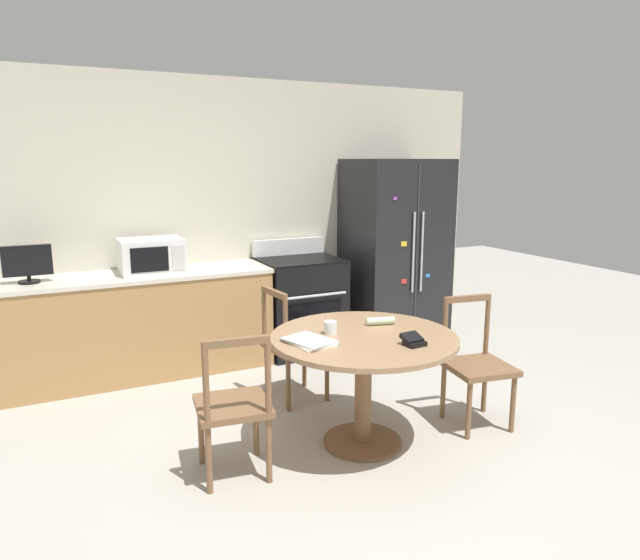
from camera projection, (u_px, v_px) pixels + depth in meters
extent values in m
plane|color=#B2ADA3|center=(387.00, 468.00, 3.49)|extent=(14.00, 14.00, 0.00)
cube|color=beige|center=(243.00, 218.00, 5.55)|extent=(5.20, 0.10, 2.60)
cube|color=#AD7F4C|center=(140.00, 326.00, 4.95)|extent=(2.24, 0.62, 0.86)
cube|color=beige|center=(137.00, 276.00, 4.86)|extent=(2.27, 0.64, 0.03)
cube|color=black|center=(395.00, 251.00, 5.87)|extent=(0.93, 0.76, 1.86)
cube|color=#333333|center=(417.00, 257.00, 5.53)|extent=(0.01, 0.01, 1.79)
cylinder|color=silver|center=(413.00, 253.00, 5.48)|extent=(0.02, 0.02, 0.78)
cylinder|color=silver|center=(422.00, 252.00, 5.53)|extent=(0.02, 0.02, 0.78)
cube|color=yellow|center=(404.00, 244.00, 5.43)|extent=(0.06, 0.01, 0.05)
cube|color=#338CD8|center=(428.00, 276.00, 5.63)|extent=(0.04, 0.01, 0.03)
cube|color=red|center=(404.00, 281.00, 5.51)|extent=(0.05, 0.01, 0.04)
cube|color=purple|center=(395.00, 199.00, 5.29)|extent=(0.04, 0.01, 0.03)
cube|color=black|center=(301.00, 306.00, 5.57)|extent=(0.75, 0.64, 0.90)
cube|color=black|center=(315.00, 323.00, 5.31)|extent=(0.54, 0.01, 0.40)
cylinder|color=silver|center=(316.00, 296.00, 5.23)|extent=(0.62, 0.02, 0.02)
cube|color=black|center=(300.00, 260.00, 5.48)|extent=(0.75, 0.64, 0.02)
cube|color=white|center=(288.00, 247.00, 5.72)|extent=(0.75, 0.06, 0.16)
cube|color=white|center=(151.00, 256.00, 4.88)|extent=(0.52, 0.40, 0.29)
cube|color=black|center=(150.00, 260.00, 4.68)|extent=(0.30, 0.01, 0.20)
cube|color=silver|center=(179.00, 258.00, 4.79)|extent=(0.10, 0.01, 0.21)
cylinder|color=black|center=(29.00, 282.00, 4.48)|extent=(0.16, 0.16, 0.02)
cylinder|color=black|center=(29.00, 278.00, 4.47)|extent=(0.03, 0.03, 0.04)
cube|color=black|center=(27.00, 260.00, 4.45)|extent=(0.36, 0.05, 0.24)
cylinder|color=#997551|center=(364.00, 338.00, 3.64)|extent=(1.20, 1.20, 0.03)
cylinder|color=brown|center=(363.00, 391.00, 3.72)|extent=(0.11, 0.11, 0.69)
cylinder|color=brown|center=(362.00, 441.00, 3.79)|extent=(0.52, 0.52, 0.03)
cube|color=brown|center=(297.00, 346.00, 4.43)|extent=(0.46, 0.46, 0.04)
cylinder|color=brown|center=(304.00, 363.00, 4.71)|extent=(0.04, 0.04, 0.41)
cylinder|color=brown|center=(327.00, 376.00, 4.43)|extent=(0.04, 0.04, 0.41)
cylinder|color=brown|center=(267.00, 371.00, 4.53)|extent=(0.04, 0.04, 0.41)
cylinder|color=brown|center=(288.00, 385.00, 4.25)|extent=(0.04, 0.04, 0.41)
cylinder|color=brown|center=(264.00, 314.00, 4.43)|extent=(0.04, 0.04, 0.45)
cylinder|color=brown|center=(286.00, 325.00, 4.14)|extent=(0.04, 0.04, 0.45)
cube|color=brown|center=(274.00, 293.00, 4.24)|extent=(0.07, 0.35, 0.04)
cube|color=brown|center=(233.00, 406.00, 3.35)|extent=(0.47, 0.47, 0.04)
cylinder|color=brown|center=(201.00, 432.00, 3.50)|extent=(0.04, 0.04, 0.41)
cylinder|color=brown|center=(256.00, 424.00, 3.61)|extent=(0.04, 0.04, 0.41)
cylinder|color=brown|center=(209.00, 460.00, 3.18)|extent=(0.04, 0.04, 0.41)
cylinder|color=brown|center=(269.00, 450.00, 3.29)|extent=(0.04, 0.04, 0.41)
cylinder|color=brown|center=(206.00, 382.00, 3.07)|extent=(0.04, 0.04, 0.45)
cylinder|color=brown|center=(268.00, 374.00, 3.18)|extent=(0.04, 0.04, 0.45)
cube|color=brown|center=(236.00, 342.00, 3.08)|extent=(0.35, 0.08, 0.04)
cube|color=brown|center=(479.00, 367.00, 3.98)|extent=(0.48, 0.48, 0.04)
cylinder|color=brown|center=(513.00, 404.00, 3.91)|extent=(0.04, 0.04, 0.41)
cylinder|color=brown|center=(469.00, 410.00, 3.81)|extent=(0.04, 0.04, 0.41)
cylinder|color=brown|center=(485.00, 386.00, 4.23)|extent=(0.04, 0.04, 0.41)
cylinder|color=brown|center=(443.00, 391.00, 4.13)|extent=(0.04, 0.04, 0.41)
cylinder|color=brown|center=(487.00, 324.00, 4.15)|extent=(0.04, 0.04, 0.45)
cylinder|color=brown|center=(445.00, 328.00, 4.05)|extent=(0.04, 0.04, 0.45)
cube|color=brown|center=(468.00, 299.00, 4.06)|extent=(0.35, 0.09, 0.04)
cylinder|color=silver|center=(331.00, 328.00, 3.67)|extent=(0.08, 0.08, 0.08)
cylinder|color=#8C4C99|center=(331.00, 330.00, 3.67)|extent=(0.07, 0.07, 0.05)
cylinder|color=beige|center=(380.00, 321.00, 3.88)|extent=(0.20, 0.10, 0.05)
cube|color=black|center=(415.00, 343.00, 3.44)|extent=(0.13, 0.11, 0.03)
cube|color=black|center=(412.00, 338.00, 3.46)|extent=(0.13, 0.11, 0.06)
cube|color=white|center=(309.00, 342.00, 3.49)|extent=(0.27, 0.33, 0.01)
cube|color=beige|center=(309.00, 341.00, 3.49)|extent=(0.29, 0.35, 0.01)
cube|color=silver|center=(309.00, 340.00, 3.49)|extent=(0.31, 0.36, 0.01)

